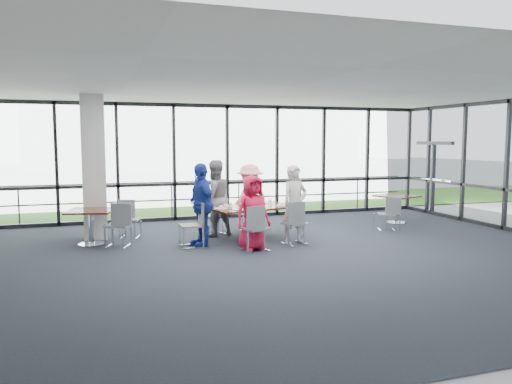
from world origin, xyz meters
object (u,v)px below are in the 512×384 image
object	(u,v)px
chair_spare_la	(117,225)
diner_far_right	(250,199)
diner_end	(201,205)
diner_far_left	(214,198)
side_table_left	(91,215)
diner_near_right	(295,204)
chair_main_nr	(295,223)
side_table_right	(397,199)
chair_main_fr	(249,214)
chair_main_fl	(215,216)
chair_main_nl	(256,229)
main_table	(252,212)
chair_spare_r	(387,214)
structural_column	(94,168)
chair_spare_lb	(130,220)
diner_near_left	(252,213)

from	to	relation	value
chair_spare_la	diner_far_right	bearing A→B (deg)	33.26
diner_end	chair_spare_la	world-z (taller)	diner_end
diner_far_left	diner_end	size ratio (longest dim) A/B	1.01
side_table_left	diner_far_right	size ratio (longest dim) A/B	0.67
diner_near_right	chair_main_nr	xyz separation A→B (m)	(-0.05, -0.13, -0.39)
diner_far_left	diner_end	bearing A→B (deg)	47.12
side_table_right	chair_main_fr	bearing A→B (deg)	177.90
side_table_right	chair_main_fl	bearing A→B (deg)	-178.98
chair_main_nr	chair_spare_la	xyz separation A→B (m)	(-3.59, 0.90, 0.00)
chair_main_nl	main_table	bearing A→B (deg)	60.34
chair_spare_r	diner_far_left	bearing A→B (deg)	-166.19
chair_main_nr	chair_main_fr	distance (m)	1.87
diner_far_left	diner_far_right	distance (m)	0.90
structural_column	chair_main_fl	xyz separation A→B (m)	(2.66, -0.42, -1.16)
side_table_right	diner_far_right	size ratio (longest dim) A/B	0.73
diner_far_right	chair_main_fr	bearing A→B (deg)	-126.22
chair_main_nl	chair_main_fr	distance (m)	2.22
main_table	chair_spare_lb	size ratio (longest dim) A/B	2.56
diner_near_left	side_table_right	bearing A→B (deg)	9.25
diner_far_right	chair_spare_r	distance (m)	3.40
chair_main_nl	chair_spare_lb	xyz separation A→B (m)	(-2.29, 2.18, -0.04)
chair_spare_la	side_table_right	bearing A→B (deg)	26.81
chair_main_nl	side_table_right	bearing A→B (deg)	7.75
side_table_right	diner_near_left	xyz separation A→B (m)	(-4.63, -1.89, 0.11)
side_table_right	chair_main_nl	size ratio (longest dim) A/B	1.33
main_table	diner_far_left	xyz separation A→B (m)	(-0.68, 0.71, 0.25)
structural_column	diner_far_left	world-z (taller)	structural_column
diner_far_left	chair_main_fr	size ratio (longest dim) A/B	2.15
structural_column	chair_spare_la	bearing A→B (deg)	-68.89
diner_end	chair_main_fl	xyz separation A→B (m)	(0.55, 1.08, -0.43)
side_table_left	diner_near_right	bearing A→B (deg)	-15.60
diner_end	diner_far_left	bearing A→B (deg)	141.02
diner_end	diner_far_right	bearing A→B (deg)	116.53
diner_end	diner_near_left	bearing A→B (deg)	40.20
chair_spare_la	chair_spare_lb	world-z (taller)	chair_spare_la
side_table_right	diner_end	distance (m)	5.65
chair_main_nl	chair_main_nr	bearing A→B (deg)	3.03
diner_far_right	diner_end	xyz separation A→B (m)	(-1.41, -1.09, 0.05)
main_table	side_table_left	world-z (taller)	same
structural_column	chair_main_nl	xyz separation A→B (m)	(3.03, -2.34, -1.15)
diner_near_right	chair_main_fl	xyz separation A→B (m)	(-1.40, 1.45, -0.40)
diner_near_left	chair_main_fr	size ratio (longest dim) A/B	1.85
side_table_right	chair_main_fr	xyz separation A→B (m)	(-4.06, 0.15, -0.23)
diner_far_left	chair_spare_la	world-z (taller)	diner_far_left
chair_main_nl	chair_main_fr	xyz separation A→B (m)	(0.54, 2.16, -0.04)
side_table_left	side_table_right	xyz separation A→B (m)	(7.72, 0.38, 0.00)
diner_far_right	chair_main_nl	distance (m)	2.02
diner_end	chair_main_nl	world-z (taller)	diner_end
diner_far_left	chair_spare_r	size ratio (longest dim) A/B	2.19
chair_spare_la	chair_main_fr	bearing A→B (deg)	37.03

